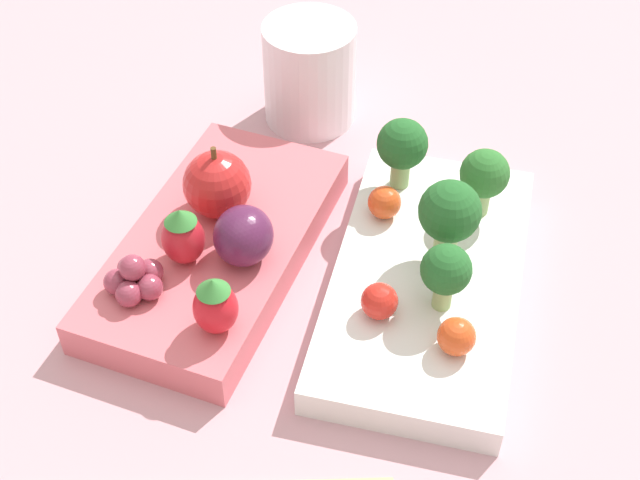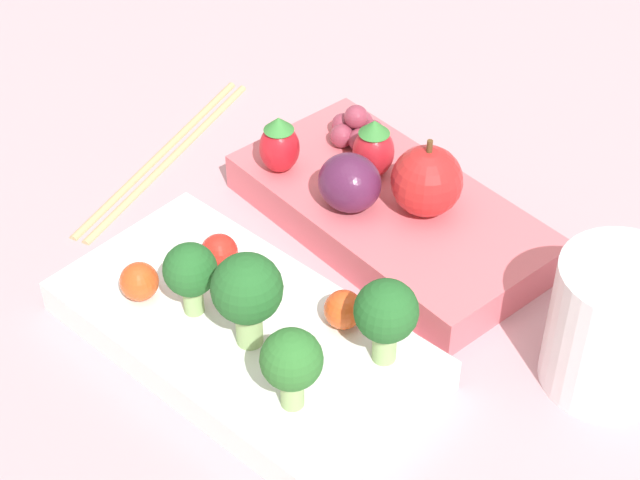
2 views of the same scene
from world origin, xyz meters
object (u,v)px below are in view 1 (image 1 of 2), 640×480
(cherry_tomato_1, at_px, (385,202))
(apple, at_px, (217,184))
(cherry_tomato_2, at_px, (379,301))
(bento_box_savoury, at_px, (427,282))
(broccoli_floret_0, at_px, (450,214))
(cherry_tomato_0, at_px, (457,336))
(grape_cluster, at_px, (135,278))
(bento_box_fruit, at_px, (216,250))
(broccoli_floret_2, at_px, (446,271))
(broccoli_floret_3, at_px, (402,146))
(broccoli_floret_1, at_px, (484,176))
(plum, at_px, (243,236))
(strawberry_1, at_px, (215,305))
(strawberry_0, at_px, (183,236))
(drinking_cup, at_px, (310,73))

(cherry_tomato_1, xyz_separation_m, apple, (0.02, -0.11, 0.02))
(cherry_tomato_2, bearing_deg, cherry_tomato_1, -173.04)
(bento_box_savoury, height_order, broccoli_floret_0, broccoli_floret_0)
(cherry_tomato_0, distance_m, cherry_tomato_2, 0.05)
(cherry_tomato_1, bearing_deg, grape_cluster, -53.42)
(bento_box_fruit, xyz_separation_m, cherry_tomato_0, (0.06, 0.17, 0.02))
(apple, bearing_deg, bento_box_fruit, 9.16)
(bento_box_fruit, xyz_separation_m, grape_cluster, (0.06, -0.03, 0.02))
(broccoli_floret_2, xyz_separation_m, broccoli_floret_3, (-0.11, -0.04, 0.00))
(broccoli_floret_1, relative_size, plum, 1.22)
(broccoli_floret_2, relative_size, grape_cluster, 1.26)
(broccoli_floret_0, distance_m, grape_cluster, 0.20)
(broccoli_floret_1, distance_m, grape_cluster, 0.24)
(cherry_tomato_1, bearing_deg, strawberry_1, -33.80)
(strawberry_0, distance_m, strawberry_1, 0.06)
(cherry_tomato_1, height_order, strawberry_0, strawberry_0)
(broccoli_floret_0, bearing_deg, broccoli_floret_2, 4.17)
(cherry_tomato_0, bearing_deg, strawberry_0, -100.94)
(bento_box_fruit, relative_size, broccoli_floret_2, 4.78)
(broccoli_floret_3, bearing_deg, cherry_tomato_2, 2.35)
(cherry_tomato_0, xyz_separation_m, grape_cluster, (-0.00, -0.20, 0.00))
(broccoli_floret_0, distance_m, strawberry_1, 0.16)
(bento_box_savoury, distance_m, bento_box_fruit, 0.14)
(plum, relative_size, drinking_cup, 0.51)
(cherry_tomato_1, relative_size, strawberry_1, 0.55)
(bento_box_savoury, bearing_deg, broccoli_floret_3, -159.04)
(broccoli_floret_2, relative_size, cherry_tomato_0, 2.06)
(broccoli_floret_0, xyz_separation_m, broccoli_floret_2, (0.04, 0.00, -0.01))
(bento_box_fruit, distance_m, broccoli_floret_0, 0.16)
(broccoli_floret_2, bearing_deg, bento_box_fruit, -99.13)
(strawberry_0, bearing_deg, broccoli_floret_0, 103.83)
(bento_box_fruit, relative_size, broccoli_floret_0, 3.76)
(broccoli_floret_1, height_order, cherry_tomato_1, broccoli_floret_1)
(bento_box_savoury, bearing_deg, drinking_cup, -146.03)
(cherry_tomato_0, distance_m, cherry_tomato_1, 0.12)
(plum, bearing_deg, broccoli_floret_1, 118.62)
(cherry_tomato_1, bearing_deg, broccoli_floret_0, 54.79)
(apple, distance_m, drinking_cup, 0.15)
(broccoli_floret_3, height_order, plum, broccoli_floret_3)
(cherry_tomato_1, bearing_deg, plum, -52.70)
(broccoli_floret_2, bearing_deg, broccoli_floret_3, -158.60)
(bento_box_savoury, xyz_separation_m, broccoli_floret_3, (-0.08, -0.03, 0.05))
(strawberry_1, xyz_separation_m, drinking_cup, (-0.25, 0.00, -0.00))
(broccoli_floret_0, bearing_deg, strawberry_1, -54.36)
(bento_box_fruit, xyz_separation_m, strawberry_1, (0.07, 0.02, 0.03))
(cherry_tomato_0, bearing_deg, broccoli_floret_2, -160.33)
(broccoli_floret_3, bearing_deg, plum, -42.26)
(bento_box_savoury, bearing_deg, broccoli_floret_0, 149.13)
(broccoli_floret_2, xyz_separation_m, grape_cluster, (0.03, -0.19, -0.02))
(bento_box_savoury, xyz_separation_m, drinking_cup, (-0.17, -0.12, 0.03))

